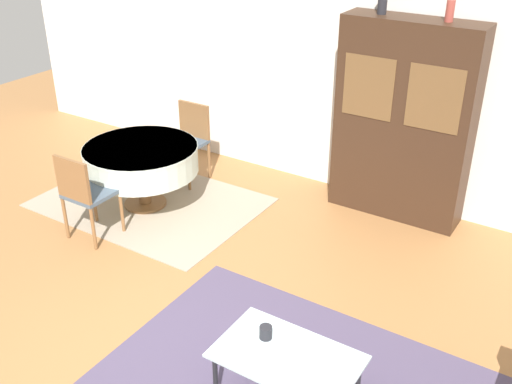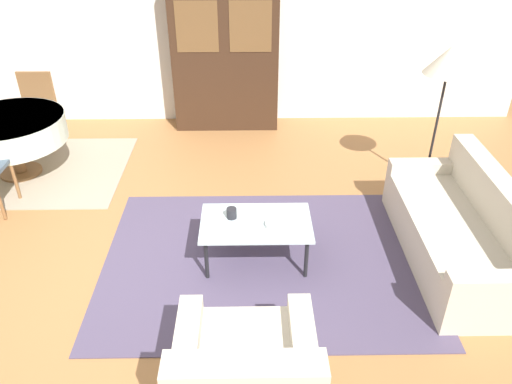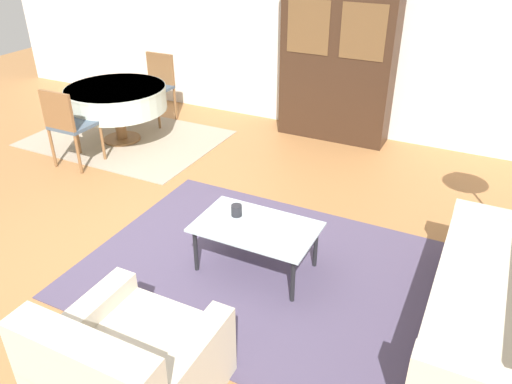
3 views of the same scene
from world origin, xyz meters
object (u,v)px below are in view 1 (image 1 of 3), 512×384
(coffee_table, at_px, (287,360))
(bowl, at_px, (306,369))
(cup, at_px, (266,332))
(dining_chair_far, at_px, (189,137))
(display_cabinet, at_px, (403,122))
(dining_table, at_px, (141,159))
(dining_chair_near, at_px, (84,191))
(vase_short, at_px, (450,11))

(coffee_table, relative_size, bowl, 5.08)
(cup, bearing_deg, dining_chair_far, 136.85)
(display_cabinet, relative_size, dining_table, 1.69)
(display_cabinet, xyz_separation_m, bowl, (0.55, -3.13, -0.62))
(display_cabinet, bearing_deg, bowl, -80.10)
(dining_chair_far, bearing_deg, coffee_table, 138.30)
(dining_chair_near, xyz_separation_m, bowl, (3.01, -0.88, -0.10))
(dining_table, xyz_separation_m, bowl, (3.01, -1.73, -0.13))
(dining_chair_far, bearing_deg, dining_chair_near, 90.00)
(dining_table, distance_m, dining_chair_near, 0.85)
(dining_chair_near, bearing_deg, vase_short, 39.06)
(dining_chair_near, relative_size, bowl, 4.80)
(cup, relative_size, vase_short, 0.50)
(coffee_table, bearing_deg, vase_short, 90.99)
(coffee_table, xyz_separation_m, dining_chair_far, (-2.83, 2.52, 0.16))
(dining_chair_far, height_order, vase_short, vase_short)
(display_cabinet, relative_size, dining_chair_far, 2.28)
(dining_table, distance_m, dining_chair_far, 0.85)
(vase_short, bearing_deg, cup, -93.17)
(coffee_table, bearing_deg, dining_chair_near, 163.86)
(dining_chair_near, relative_size, dining_chair_far, 1.00)
(display_cabinet, bearing_deg, dining_chair_far, -167.42)
(dining_table, height_order, cup, dining_table)
(dining_table, xyz_separation_m, vase_short, (2.78, 1.40, 1.66))
(dining_table, relative_size, dining_chair_far, 1.35)
(cup, bearing_deg, vase_short, 86.83)
(dining_table, bearing_deg, dining_chair_far, 90.00)
(display_cabinet, distance_m, dining_chair_near, 3.38)
(vase_short, bearing_deg, dining_chair_far, -168.79)
(coffee_table, relative_size, vase_short, 5.02)
(dining_chair_near, distance_m, cup, 2.72)
(display_cabinet, bearing_deg, vase_short, 0.17)
(cup, bearing_deg, display_cabinet, 92.83)
(bowl, bearing_deg, dining_chair_near, 163.69)
(display_cabinet, xyz_separation_m, dining_chair_far, (-2.46, -0.55, -0.52))
(dining_chair_far, height_order, cup, dining_chair_far)
(dining_table, bearing_deg, vase_short, 26.78)
(display_cabinet, distance_m, vase_short, 1.21)
(display_cabinet, xyz_separation_m, dining_chair_near, (-2.46, -2.25, -0.52))
(bowl, bearing_deg, cup, 161.18)
(dining_chair_far, xyz_separation_m, vase_short, (2.78, 0.55, 1.69))
(dining_chair_far, bearing_deg, bowl, 139.35)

